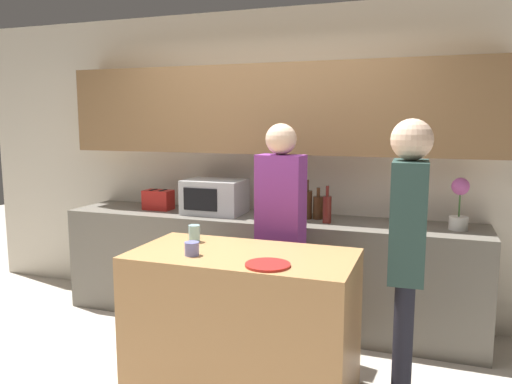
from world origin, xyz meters
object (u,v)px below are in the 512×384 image
bottle_3 (327,209)px  cup_0 (192,249)px  bottle_1 (307,204)px  cup_1 (194,233)px  plate_on_island (268,265)px  person_center (280,218)px  bottle_2 (318,207)px  potted_plant (460,204)px  bottle_0 (299,204)px  person_left (407,244)px  toaster (158,200)px  microwave (215,197)px

bottle_3 → cup_0: 1.37m
bottle_1 → cup_1: (-0.53, -1.04, -0.07)m
bottle_3 → plate_on_island: 1.31m
person_center → bottle_3: bearing=-113.9°
bottle_2 → bottle_3: size_ratio=0.88×
potted_plant → bottle_0: 1.27m
cup_1 → bottle_1: bearing=63.0°
cup_0 → person_left: bearing=8.4°
bottle_0 → cup_1: bearing=-112.8°
cup_0 → cup_1: 0.35m
person_center → bottle_2: bearing=-99.1°
toaster → bottle_3: (1.59, -0.09, 0.03)m
microwave → bottle_3: (1.02, -0.08, -0.03)m
microwave → bottle_3: 1.03m
bottle_1 → person_left: bearing=-53.6°
bottle_2 → plate_on_island: size_ratio=1.02×
bottle_1 → cup_0: (-0.39, -1.35, -0.08)m
cup_0 → person_left: 1.27m
bottle_0 → bottle_1: (0.08, -0.03, 0.01)m
cup_1 → potted_plant: bearing=30.5°
bottle_3 → cup_1: 1.17m
toaster → bottle_3: bottle_3 is taller
potted_plant → cup_1: potted_plant is taller
person_center → cup_0: bearing=72.4°
toaster → bottle_3: size_ratio=0.86×
person_left → person_center: (-0.92, 0.60, -0.02)m
bottle_0 → toaster: bearing=-177.2°
plate_on_island → cup_1: 0.75m
microwave → cup_0: bearing=-71.6°
microwave → cup_1: microwave is taller
bottle_1 → microwave: bearing=-177.8°
bottle_3 → person_center: bearing=-119.1°
microwave → bottle_2: bearing=3.2°
toaster → person_center: (1.34, -0.54, 0.02)m
bottle_1 → toaster: bearing=-178.7°
toaster → cup_0: 1.67m
bottle_3 → cup_0: bearing=-115.2°
person_left → cup_0: bearing=96.7°
toaster → bottle_2: bottle_2 is taller
bottle_1 → person_left: (0.86, -1.17, 0.01)m
bottle_3 → plate_on_island: bottle_3 is taller
toaster → plate_on_island: bearing=-42.3°
bottle_0 → bottle_3: bearing=-28.8°
microwave → bottle_0: 0.75m
cup_0 → microwave: bearing=108.4°
toaster → cup_0: toaster is taller
toaster → bottle_2: 1.49m
bottle_0 → person_center: bearing=-88.0°
bottle_2 → cup_1: (-0.62, -1.06, -0.04)m
bottle_3 → person_center: (-0.25, -0.45, -0.01)m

